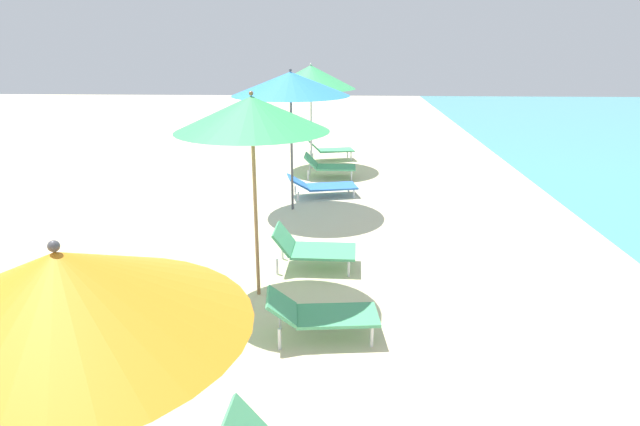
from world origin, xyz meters
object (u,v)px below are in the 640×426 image
Objects in this scene: lounger_fourth_shoreside at (312,248)px; lounger_fifth_shoreside at (322,185)px; lounger_fourth_inland at (321,313)px; umbrella_farthest at (311,77)px; lounger_farthest_inland at (329,166)px; umbrella_fourth at (252,114)px; umbrella_third at (61,292)px; umbrella_fifth at (291,84)px; lounger_farthest_shoreside at (329,149)px.

lounger_fourth_shoreside is 0.78× the size of lounger_fifth_shoreside.
umbrella_farthest reaches higher than lounger_fourth_inland.
lounger_farthest_inland is (0.10, 5.73, -0.00)m from lounger_fourth_shoreside.
umbrella_fourth is 0.99× the size of umbrella_farthest.
lounger_fourth_inland is 7.81m from lounger_farthest_inland.
umbrella_fourth reaches higher than lounger_fourth_inland.
umbrella_fourth reaches higher than lounger_fifth_shoreside.
lounger_fourth_shoreside is 7.17m from umbrella_farthest.
lounger_fourth_inland reaches higher than lounger_fifth_shoreside.
lounger_fifth_shoreside is at bearing 82.14° from umbrella_fourth.
lounger_fourth_inland is (1.18, 3.29, -1.90)m from umbrella_third.
umbrella_third is at bearing -95.09° from lounger_farthest_inland.
lounger_farthest_inland reaches higher than lounger_fourth_inland.
umbrella_third reaches higher than lounger_farthest_inland.
umbrella_farthest is 2.15× the size of lounger_farthest_inland.
lounger_fifth_shoreside is at bearing 60.56° from umbrella_fifth.
umbrella_farthest is (0.29, 7.79, -0.06)m from umbrella_fourth.
umbrella_fourth is 2.51m from lounger_fourth_shoreside.
umbrella_third is at bearing -93.26° from umbrella_fourth.
lounger_fourth_shoreside is at bearing 90.66° from lounger_fourth_inland.
lounger_fourth_inland is 0.94× the size of lounger_farthest_shoreside.
umbrella_fifth reaches higher than lounger_farthest_shoreside.
umbrella_third is at bearing -107.56° from lounger_farthest_shoreside.
lounger_fifth_shoreside is 3.82m from lounger_farthest_shoreside.
umbrella_third is 1.71× the size of lounger_farthest_shoreside.
lounger_fourth_inland is at bearing -102.22° from lounger_farthest_shoreside.
umbrella_fifth is 5.38m from lounger_farthest_shoreside.
lounger_fifth_shoreside is at bearing 91.71° from lounger_fourth_shoreside.
lounger_fourth_shoreside is at bearing -86.57° from umbrella_farthest.
umbrella_farthest is (-0.40, 2.82, 2.21)m from lounger_fifth_shoreside.
lounger_fourth_shoreside is 7.84m from lounger_farthest_shoreside.
lounger_fifth_shoreside is at bearing 84.29° from umbrella_third.
lounger_farthest_shoreside is at bearing 85.45° from lounger_fourth_inland.
umbrella_fourth is 2.05× the size of lounger_fourth_inland.
umbrella_fourth is 2.64m from lounger_fourth_inland.
lounger_farthest_inland is (0.68, 2.73, -2.27)m from umbrella_fifth.
lounger_farthest_shoreside reaches higher than lounger_fourth_inland.
umbrella_fifth is 1.98× the size of lounger_farthest_shoreside.
umbrella_farthest is at bearing -127.89° from lounger_farthest_shoreside.
lounger_fifth_shoreside is (-0.24, 6.09, -0.07)m from lounger_fourth_inland.
lounger_farthest_inland is (-0.13, 7.81, -0.00)m from lounger_fourth_inland.
umbrella_fifth is (-0.58, 3.00, 2.27)m from lounger_fourth_shoreside.
lounger_fifth_shoreside is (0.94, 9.38, -1.97)m from umbrella_third.
umbrella_farthest is at bearing 88.53° from lounger_fourth_inland.
umbrella_fifth reaches higher than umbrella_farthest.
lounger_farthest_inland is at bearing 84.60° from umbrella_third.
lounger_farthest_shoreside is (0.06, 3.82, 0.08)m from lounger_fifth_shoreside.
lounger_farthest_inland is at bearing 75.93° from umbrella_fifth.
umbrella_third is 4.42m from umbrella_fourth.
lounger_fourth_shoreside is 0.94× the size of lounger_fourth_inland.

